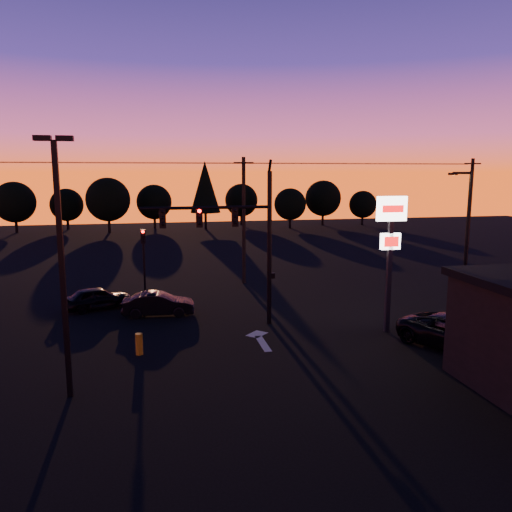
{
  "coord_description": "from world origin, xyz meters",
  "views": [
    {
      "loc": [
        -4.42,
        -20.84,
        7.94
      ],
      "look_at": [
        1.0,
        5.0,
        3.5
      ],
      "focal_mm": 35.0,
      "sensor_mm": 36.0,
      "label": 1
    }
  ],
  "objects_px": {
    "traffic_signal_mast": "(239,232)",
    "suv_parked": "(458,334)",
    "pylon_sign": "(391,235)",
    "parking_lot_light": "(61,251)",
    "car_mid": "(158,304)",
    "secondary_signal": "(144,253)",
    "car_left": "(98,298)",
    "streetlight": "(466,232)",
    "bollard": "(139,344)"
  },
  "relations": [
    {
      "from": "streetlight",
      "to": "bollard",
      "type": "relative_size",
      "value": 8.37
    },
    {
      "from": "secondary_signal",
      "to": "pylon_sign",
      "type": "height_order",
      "value": "pylon_sign"
    },
    {
      "from": "traffic_signal_mast",
      "to": "pylon_sign",
      "type": "bearing_deg",
      "value": -19.36
    },
    {
      "from": "traffic_signal_mast",
      "to": "car_mid",
      "type": "xyz_separation_m",
      "value": [
        -4.11,
        2.82,
        -4.28
      ]
    },
    {
      "from": "bollard",
      "to": "traffic_signal_mast",
      "type": "bearing_deg",
      "value": 32.71
    },
    {
      "from": "secondary_signal",
      "to": "pylon_sign",
      "type": "xyz_separation_m",
      "value": [
        12.0,
        -9.99,
        2.05
      ]
    },
    {
      "from": "secondary_signal",
      "to": "car_mid",
      "type": "relative_size",
      "value": 1.1
    },
    {
      "from": "traffic_signal_mast",
      "to": "car_mid",
      "type": "height_order",
      "value": "traffic_signal_mast"
    },
    {
      "from": "parking_lot_light",
      "to": "car_mid",
      "type": "bearing_deg",
      "value": 71.48
    },
    {
      "from": "streetlight",
      "to": "bollard",
      "type": "height_order",
      "value": "streetlight"
    },
    {
      "from": "traffic_signal_mast",
      "to": "parking_lot_light",
      "type": "bearing_deg",
      "value": -136.63
    },
    {
      "from": "streetlight",
      "to": "car_mid",
      "type": "bearing_deg",
      "value": 175.86
    },
    {
      "from": "secondary_signal",
      "to": "car_mid",
      "type": "height_order",
      "value": "secondary_signal"
    },
    {
      "from": "car_mid",
      "to": "suv_parked",
      "type": "distance_m",
      "value": 15.62
    },
    {
      "from": "bollard",
      "to": "car_left",
      "type": "xyz_separation_m",
      "value": [
        -2.54,
        8.11,
        0.19
      ]
    },
    {
      "from": "bollard",
      "to": "car_mid",
      "type": "xyz_separation_m",
      "value": [
        0.94,
        6.06,
        0.18
      ]
    },
    {
      "from": "bollard",
      "to": "car_left",
      "type": "relative_size",
      "value": 0.24
    },
    {
      "from": "parking_lot_light",
      "to": "suv_parked",
      "type": "height_order",
      "value": "parking_lot_light"
    },
    {
      "from": "traffic_signal_mast",
      "to": "suv_parked",
      "type": "xyz_separation_m",
      "value": [
        9.07,
        -5.56,
        -4.19
      ]
    },
    {
      "from": "pylon_sign",
      "to": "car_left",
      "type": "bearing_deg",
      "value": 153.38
    },
    {
      "from": "secondary_signal",
      "to": "bollard",
      "type": "xyz_separation_m",
      "value": [
        -0.15,
        -10.74,
        -2.38
      ]
    },
    {
      "from": "bollard",
      "to": "car_mid",
      "type": "distance_m",
      "value": 6.14
    },
    {
      "from": "bollard",
      "to": "car_mid",
      "type": "bearing_deg",
      "value": 81.22
    },
    {
      "from": "streetlight",
      "to": "car_left",
      "type": "relative_size",
      "value": 2.05
    },
    {
      "from": "secondary_signal",
      "to": "suv_parked",
      "type": "relative_size",
      "value": 0.81
    },
    {
      "from": "pylon_sign",
      "to": "car_left",
      "type": "relative_size",
      "value": 1.74
    },
    {
      "from": "traffic_signal_mast",
      "to": "parking_lot_light",
      "type": "distance_m",
      "value": 10.19
    },
    {
      "from": "secondary_signal",
      "to": "car_left",
      "type": "bearing_deg",
      "value": -135.6
    },
    {
      "from": "secondary_signal",
      "to": "suv_parked",
      "type": "distance_m",
      "value": 19.23
    },
    {
      "from": "traffic_signal_mast",
      "to": "pylon_sign",
      "type": "xyz_separation_m",
      "value": [
        7.1,
        -2.49,
        -0.02
      ]
    },
    {
      "from": "traffic_signal_mast",
      "to": "pylon_sign",
      "type": "distance_m",
      "value": 7.52
    },
    {
      "from": "traffic_signal_mast",
      "to": "bollard",
      "type": "relative_size",
      "value": 8.98
    },
    {
      "from": "bollard",
      "to": "car_left",
      "type": "height_order",
      "value": "car_left"
    },
    {
      "from": "secondary_signal",
      "to": "car_mid",
      "type": "bearing_deg",
      "value": -80.44
    },
    {
      "from": "secondary_signal",
      "to": "traffic_signal_mast",
      "type": "bearing_deg",
      "value": -56.81
    },
    {
      "from": "pylon_sign",
      "to": "bollard",
      "type": "bearing_deg",
      "value": -176.47
    },
    {
      "from": "secondary_signal",
      "to": "pylon_sign",
      "type": "distance_m",
      "value": 15.75
    },
    {
      "from": "parking_lot_light",
      "to": "car_mid",
      "type": "height_order",
      "value": "parking_lot_light"
    },
    {
      "from": "traffic_signal_mast",
      "to": "bollard",
      "type": "height_order",
      "value": "traffic_signal_mast"
    },
    {
      "from": "pylon_sign",
      "to": "traffic_signal_mast",
      "type": "bearing_deg",
      "value": 160.64
    },
    {
      "from": "secondary_signal",
      "to": "suv_parked",
      "type": "height_order",
      "value": "secondary_signal"
    },
    {
      "from": "car_left",
      "to": "secondary_signal",
      "type": "bearing_deg",
      "value": -65.25
    },
    {
      "from": "pylon_sign",
      "to": "suv_parked",
      "type": "xyz_separation_m",
      "value": [
        1.97,
        -3.07,
        -4.17
      ]
    },
    {
      "from": "traffic_signal_mast",
      "to": "suv_parked",
      "type": "bearing_deg",
      "value": -31.52
    },
    {
      "from": "traffic_signal_mast",
      "to": "car_left",
      "type": "xyz_separation_m",
      "value": [
        -7.59,
        4.86,
        -4.27
      ]
    },
    {
      "from": "streetlight",
      "to": "car_left",
      "type": "distance_m",
      "value": 22.17
    },
    {
      "from": "parking_lot_light",
      "to": "bollard",
      "type": "height_order",
      "value": "parking_lot_light"
    },
    {
      "from": "streetlight",
      "to": "car_mid",
      "type": "distance_m",
      "value": 18.56
    },
    {
      "from": "secondary_signal",
      "to": "bollard",
      "type": "height_order",
      "value": "secondary_signal"
    },
    {
      "from": "bollard",
      "to": "parking_lot_light",
      "type": "bearing_deg",
      "value": -122.09
    }
  ]
}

